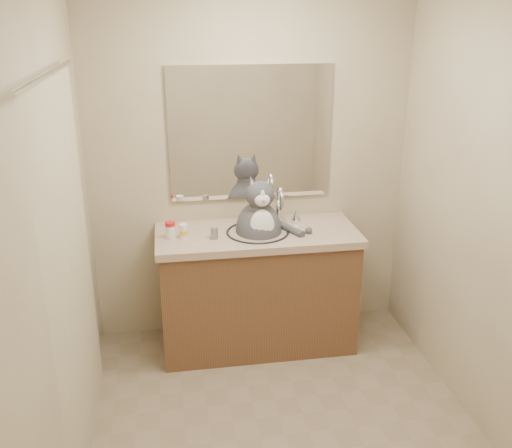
{
  "coord_description": "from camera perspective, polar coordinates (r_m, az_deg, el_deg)",
  "views": [
    {
      "loc": [
        -0.57,
        -2.51,
        2.23
      ],
      "look_at": [
        -0.06,
        0.65,
        1.02
      ],
      "focal_mm": 40.0,
      "sensor_mm": 36.0,
      "label": 1
    }
  ],
  "objects": [
    {
      "name": "cat",
      "position": [
        3.76,
        0.33,
        -0.29
      ],
      "size": [
        0.44,
        0.35,
        0.61
      ],
      "rotation": [
        0.0,
        0.0,
        0.04
      ],
      "color": "#45464A",
      "rests_on": "vanity"
    },
    {
      "name": "grey_canister",
      "position": [
        3.66,
        -4.2,
        -0.9
      ],
      "size": [
        0.06,
        0.06,
        0.08
      ],
      "rotation": [
        0.0,
        0.0,
        -0.35
      ],
      "color": "gray",
      "rests_on": "vanity"
    },
    {
      "name": "shower_curtain",
      "position": [
        2.91,
        -17.89,
        -4.73
      ],
      "size": [
        0.02,
        1.3,
        1.93
      ],
      "color": "beige",
      "rests_on": "ground"
    },
    {
      "name": "mirror",
      "position": [
        3.87,
        -0.55,
        9.03
      ],
      "size": [
        1.1,
        0.02,
        0.9
      ],
      "primitive_type": "cube",
      "color": "white",
      "rests_on": "room"
    },
    {
      "name": "pill_bottle_orange",
      "position": [
        3.68,
        -7.26,
        -0.73
      ],
      "size": [
        0.06,
        0.06,
        0.09
      ],
      "rotation": [
        0.0,
        0.0,
        -0.16
      ],
      "color": "white",
      "rests_on": "vanity"
    },
    {
      "name": "room",
      "position": [
        2.77,
        3.36,
        -1.18
      ],
      "size": [
        2.22,
        2.52,
        2.42
      ],
      "color": "gray",
      "rests_on": "ground"
    },
    {
      "name": "pill_bottle_redcap",
      "position": [
        3.69,
        -8.55,
        -0.61
      ],
      "size": [
        0.07,
        0.07,
        0.11
      ],
      "rotation": [
        0.0,
        0.0,
        0.09
      ],
      "color": "white",
      "rests_on": "vanity"
    },
    {
      "name": "vanity",
      "position": [
        3.95,
        0.11,
        -6.25
      ],
      "size": [
        1.34,
        0.59,
        1.12
      ],
      "color": "brown",
      "rests_on": "ground"
    }
  ]
}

